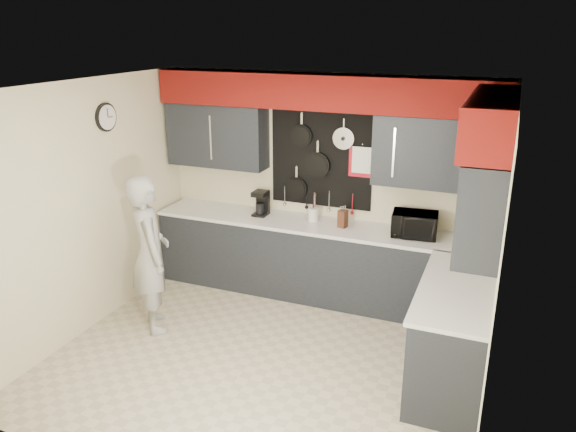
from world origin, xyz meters
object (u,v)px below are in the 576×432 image
at_px(knife_block, 343,219).
at_px(microwave, 415,224).
at_px(coffee_maker, 261,202).
at_px(utensil_crock, 313,214).
at_px(person, 150,254).

bearing_deg(knife_block, microwave, 16.77).
relative_size(knife_block, coffee_maker, 0.67).
height_order(microwave, coffee_maker, coffee_maker).
distance_m(microwave, utensil_crock, 1.18).
relative_size(utensil_crock, coffee_maker, 0.52).
height_order(microwave, utensil_crock, microwave).
height_order(coffee_maker, person, person).
bearing_deg(person, knife_block, -95.64).
relative_size(microwave, coffee_maker, 1.61).
height_order(microwave, knife_block, microwave).
relative_size(knife_block, person, 0.12).
bearing_deg(microwave, person, -157.56).
distance_m(knife_block, person, 2.14).
bearing_deg(utensil_crock, microwave, -3.22).
height_order(utensil_crock, person, person).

